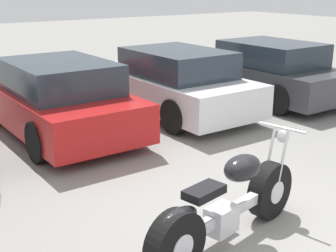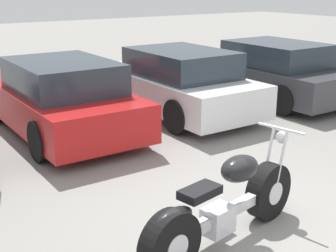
% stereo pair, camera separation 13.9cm
% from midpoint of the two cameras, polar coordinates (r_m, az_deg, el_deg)
% --- Properties ---
extents(ground_plane, '(60.00, 60.00, 0.00)m').
position_cam_midpoint_polar(ground_plane, '(5.76, 10.32, -11.77)').
color(ground_plane, gray).
extents(motorcycle, '(2.38, 0.84, 1.11)m').
position_cam_midpoint_polar(motorcycle, '(5.14, 6.42, -9.76)').
color(motorcycle, black).
rests_on(motorcycle, ground_plane).
extents(parked_car_red, '(1.92, 4.30, 1.40)m').
position_cam_midpoint_polar(parked_car_red, '(9.03, -13.84, 3.28)').
color(parked_car_red, red).
rests_on(parked_car_red, ground_plane).
extents(parked_car_white, '(1.92, 4.30, 1.40)m').
position_cam_midpoint_polar(parked_car_white, '(10.19, 0.11, 5.33)').
color(parked_car_white, white).
rests_on(parked_car_white, ground_plane).
extents(parked_car_dark_grey, '(1.92, 4.30, 1.40)m').
position_cam_midpoint_polar(parked_car_dark_grey, '(11.71, 11.38, 6.55)').
color(parked_car_dark_grey, '#3D3D42').
rests_on(parked_car_dark_grey, ground_plane).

